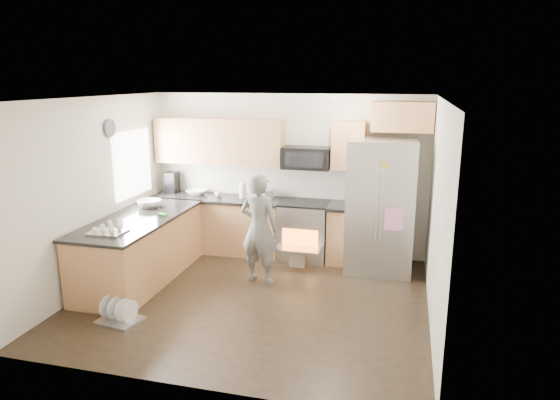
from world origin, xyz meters
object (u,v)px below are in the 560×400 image
(dish_rack, at_px, (119,315))
(person, at_px, (259,229))
(refrigerator, at_px, (380,207))
(stove_range, at_px, (304,217))

(dish_rack, bearing_deg, person, 50.88)
(refrigerator, height_order, person, refrigerator)
(stove_range, height_order, dish_rack, stove_range)
(dish_rack, bearing_deg, stove_range, 57.65)
(dish_rack, bearing_deg, refrigerator, 40.28)
(refrigerator, bearing_deg, dish_rack, -142.25)
(stove_range, relative_size, refrigerator, 0.90)
(refrigerator, distance_m, dish_rack, 3.89)
(refrigerator, relative_size, person, 1.26)
(stove_range, bearing_deg, person, -110.65)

